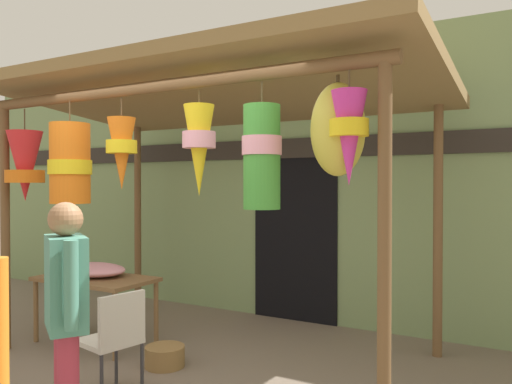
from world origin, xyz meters
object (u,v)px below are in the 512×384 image
object	(u,v)px
wicker_basket_by_table	(165,356)
vendor_in_orange	(66,306)
display_table	(96,284)
folding_chair	(115,335)
flower_heap_on_table	(94,270)

from	to	relation	value
wicker_basket_by_table	vendor_in_orange	size ratio (longest dim) A/B	0.23
display_table	vendor_in_orange	world-z (taller)	vendor_in_orange
display_table	folding_chair	distance (m)	1.53
display_table	flower_heap_on_table	distance (m)	0.16
display_table	flower_heap_on_table	bearing A→B (deg)	149.97
folding_chair	wicker_basket_by_table	xyz separation A→B (m)	(-0.12, 0.74, -0.41)
wicker_basket_by_table	vendor_in_orange	distance (m)	1.72
flower_heap_on_table	wicker_basket_by_table	distance (m)	1.35
display_table	folding_chair	bearing A→B (deg)	-37.50
vendor_in_orange	display_table	bearing A→B (deg)	132.69
display_table	vendor_in_orange	bearing A→B (deg)	-47.31
vendor_in_orange	flower_heap_on_table	bearing A→B (deg)	133.24
wicker_basket_by_table	vendor_in_orange	world-z (taller)	vendor_in_orange
flower_heap_on_table	wicker_basket_by_table	size ratio (longest dim) A/B	2.12
display_table	folding_chair	xyz separation A→B (m)	(1.21, -0.93, -0.11)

